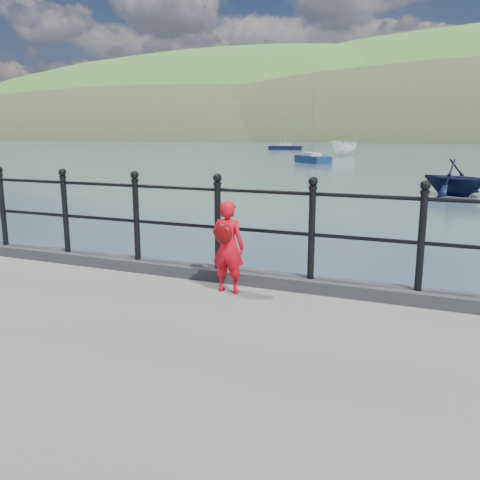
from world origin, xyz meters
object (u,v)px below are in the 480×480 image
at_px(launch_white, 344,148).
at_px(sailboat_left, 285,148).
at_px(child, 228,246).
at_px(launch_navy, 455,177).
at_px(railing, 263,219).
at_px(sailboat_port, 312,159).

distance_m(launch_white, sailboat_left, 26.52).
xyz_separation_m(child, launch_white, (-10.91, 60.86, -0.55)).
bearing_deg(child, launch_white, -80.37).
distance_m(launch_white, launch_navy, 42.62).
distance_m(railing, child, 0.57).
distance_m(railing, launch_navy, 20.10).
height_order(railing, launch_navy, railing).
bearing_deg(sailboat_left, launch_navy, -75.68).
xyz_separation_m(railing, sailboat_left, (-26.06, 82.39, -1.49)).
relative_size(launch_white, launch_navy, 1.61).
bearing_deg(sailboat_left, sailboat_port, -78.60).
xyz_separation_m(railing, launch_navy, (2.15, 19.96, -0.98)).
height_order(railing, launch_white, railing).
distance_m(railing, launch_white, 61.48).
relative_size(child, sailboat_left, 0.13).
distance_m(child, launch_navy, 20.53).
bearing_deg(railing, sailboat_left, 107.55).
bearing_deg(child, sailboat_port, -77.00).
bearing_deg(launch_white, child, -56.89).
relative_size(railing, launch_navy, 5.62).
height_order(launch_navy, sailboat_left, sailboat_left).
relative_size(launch_white, sailboat_left, 0.62).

